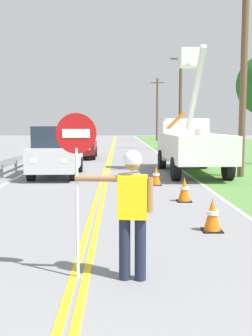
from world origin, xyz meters
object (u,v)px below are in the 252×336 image
object	(u,v)px
flagger_worker	(132,206)
utility_pole_near	(244,74)
oncoming_sedan_second	(81,145)
traffic_cone_mid	(184,190)
utility_pole_mid	(180,99)
traffic_cone_tail	(156,176)
utility_bucket_truck	(190,141)
utility_pole_far	(157,108)
stop_sign_paddle	(77,158)
oncoming_suv_nearest	(57,151)
traffic_cone_lead	(212,215)

from	to	relation	value
flagger_worker	utility_pole_near	xyz separation A→B (m)	(4.93, 11.11, 3.19)
oncoming_sedan_second	traffic_cone_mid	size ratio (longest dim) A/B	5.91
utility_pole_mid	traffic_cone_tail	world-z (taller)	utility_pole_mid
utility_bucket_truck	utility_pole_far	size ratio (longest dim) A/B	0.83
stop_sign_paddle	oncoming_suv_nearest	size ratio (longest dim) A/B	0.50
utility_pole_mid	traffic_cone_lead	distance (m)	27.29
utility_pole_near	traffic_cone_lead	xyz separation A→B (m)	(-3.20, -8.57, -3.90)
stop_sign_paddle	traffic_cone_lead	distance (m)	3.75
flagger_worker	utility_pole_mid	bearing A→B (deg)	80.02
oncoming_sedan_second	utility_pole_near	size ratio (longest dim) A/B	0.51
flagger_worker	oncoming_sedan_second	bearing A→B (deg)	97.15
utility_pole_far	traffic_cone_tail	distance (m)	39.65
oncoming_sedan_second	utility_pole_mid	world-z (taller)	utility_pole_mid
flagger_worker	traffic_cone_lead	distance (m)	3.15
utility_pole_near	traffic_cone_lead	size ratio (longest dim) A/B	11.58
stop_sign_paddle	utility_bucket_truck	xyz separation A→B (m)	(3.80, 12.49, -0.29)
traffic_cone_lead	traffic_cone_tail	size ratio (longest dim) A/B	1.00
utility_bucket_truck	utility_pole_far	distance (m)	35.70
flagger_worker	traffic_cone_lead	world-z (taller)	flagger_worker
utility_bucket_truck	traffic_cone_lead	bearing A→B (deg)	-97.40
utility_pole_mid	traffic_cone_lead	world-z (taller)	utility_pole_mid
oncoming_suv_nearest	utility_pole_far	world-z (taller)	utility_pole_far
traffic_cone_lead	oncoming_sedan_second	bearing A→B (deg)	103.45
flagger_worker	oncoming_suv_nearest	world-z (taller)	oncoming_suv_nearest
stop_sign_paddle	traffic_cone_lead	world-z (taller)	stop_sign_paddle
oncoming_suv_nearest	traffic_cone_tail	size ratio (longest dim) A/B	6.63
utility_pole_near	stop_sign_paddle	bearing A→B (deg)	-117.32
stop_sign_paddle	traffic_cone_mid	bearing A→B (deg)	66.54
utility_bucket_truck	oncoming_suv_nearest	size ratio (longest dim) A/B	1.48
flagger_worker	utility_bucket_truck	bearing A→B (deg)	76.44
utility_pole_near	utility_pole_mid	xyz separation A→B (m)	(0.23, 18.20, 0.11)
stop_sign_paddle	oncoming_sedan_second	xyz separation A→B (m)	(-1.81, 20.45, -0.88)
utility_pole_near	utility_pole_mid	size ratio (longest dim) A/B	0.97
utility_pole_mid	stop_sign_paddle	bearing A→B (deg)	-101.45
stop_sign_paddle	utility_pole_near	world-z (taller)	utility_pole_near
utility_pole_near	traffic_cone_tail	bearing A→B (deg)	-148.83
oncoming_sedan_second	traffic_cone_lead	world-z (taller)	oncoming_sedan_second
oncoming_sedan_second	traffic_cone_lead	distance (m)	18.51
utility_pole_mid	traffic_cone_lead	xyz separation A→B (m)	(-3.43, -26.77, -4.01)
utility_bucket_truck	utility_pole_mid	bearing A→B (deg)	82.77
oncoming_sedan_second	utility_pole_far	bearing A→B (deg)	74.68
oncoming_sedan_second	traffic_cone_tail	size ratio (longest dim) A/B	5.91
utility_bucket_truck	oncoming_suv_nearest	bearing A→B (deg)	-169.36
traffic_cone_lead	utility_pole_mid	bearing A→B (deg)	82.71
oncoming_suv_nearest	flagger_worker	bearing A→B (deg)	-76.42
utility_pole_mid	oncoming_suv_nearest	bearing A→B (deg)	-113.99
flagger_worker	utility_bucket_truck	distance (m)	12.94
utility_pole_mid	utility_bucket_truck	bearing A→B (deg)	-97.23
utility_pole_mid	traffic_cone_tail	size ratio (longest dim) A/B	11.89
utility_pole_mid	traffic_cone_mid	world-z (taller)	utility_pole_mid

